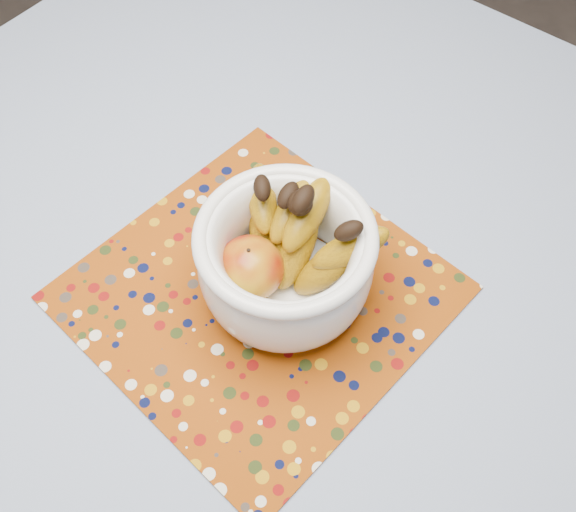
% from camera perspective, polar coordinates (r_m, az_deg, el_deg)
% --- Properties ---
extents(table, '(1.20, 1.20, 0.75)m').
position_cam_1_polar(table, '(1.06, -2.40, -0.06)').
color(table, brown).
rests_on(table, ground).
extents(tablecloth, '(1.32, 1.32, 0.01)m').
position_cam_1_polar(tablecloth, '(1.00, -2.57, 2.52)').
color(tablecloth, '#6272A3').
rests_on(tablecloth, table).
extents(placemat, '(0.48, 0.48, 0.00)m').
position_cam_1_polar(placemat, '(0.93, -2.54, -3.11)').
color(placemat, '#7D3306').
rests_on(placemat, tablecloth).
extents(fruit_bowl, '(0.28, 0.24, 0.18)m').
position_cam_1_polar(fruit_bowl, '(0.86, 0.01, 0.48)').
color(fruit_bowl, white).
rests_on(fruit_bowl, placemat).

